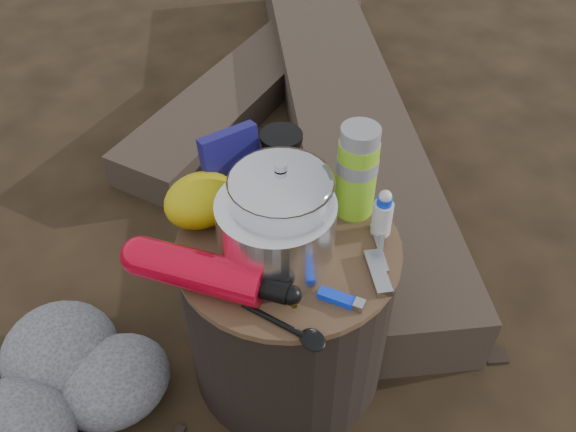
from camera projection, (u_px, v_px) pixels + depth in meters
ground at (288, 361)px, 1.45m from camera, size 60.00×60.00×0.00m
stump at (288, 309)px, 1.31m from camera, size 0.44×0.44×0.40m
log_main at (339, 102)px, 2.10m from camera, size 1.30×1.98×0.17m
log_small at (255, 79)px, 2.26m from camera, size 1.35×0.83×0.11m
foil_windscreen at (276, 231)px, 1.10m from camera, size 0.22×0.22×0.13m
camping_pot at (281, 208)px, 1.11m from camera, size 0.19×0.19×0.19m
fuel_bottle at (200, 271)px, 1.07m from camera, size 0.24×0.29×0.07m
thermos at (357, 172)px, 1.17m from camera, size 0.08×0.08×0.20m
travel_mug at (281, 160)px, 1.26m from camera, size 0.08×0.08×0.13m
stuff_sack at (201, 200)px, 1.19m from camera, size 0.15×0.12×0.10m
food_pouch at (232, 166)px, 1.22m from camera, size 0.12×0.03×0.16m
lighter at (336, 297)px, 1.07m from camera, size 0.06×0.08×0.02m
multitool at (378, 273)px, 1.11m from camera, size 0.07×0.11×0.01m
pot_grabber at (379, 247)px, 1.16m from camera, size 0.10×0.12×0.01m
spork at (276, 321)px, 1.03m from camera, size 0.09×0.16×0.01m
squeeze_bottle at (383, 215)px, 1.16m from camera, size 0.04×0.04×0.09m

